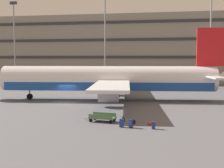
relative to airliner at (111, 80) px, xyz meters
The scene contains 13 objects.
ground_plane 7.55m from the airliner, 151.00° to the right, with size 600.00×600.00×0.00m, color #5B5B60.
terminal_structure 41.16m from the airliner, 98.50° to the left, with size 177.23×18.39×17.89m.
airliner is the anchor object (origin of this frame).
light_mast_left 41.17m from the airliner, 138.38° to the left, with size 1.80×0.50×20.83m.
light_mast_center_left 29.52m from the airliner, 103.05° to the left, with size 1.80×0.50×24.77m.
light_mast_center_right 34.12m from the airliner, 55.34° to the left, with size 1.80×0.50×23.90m.
suitcase_upright 17.88m from the airliner, 73.89° to the right, with size 0.39×0.45×1.00m.
suitcase_small 17.61m from the airliner, 76.56° to the right, with size 0.39×0.29×0.99m.
suitcase_silver 18.61m from the airliner, 67.83° to the right, with size 0.31×0.40×0.86m.
suitcase_laid_flat 17.14m from the airliner, 66.52° to the right, with size 0.74×0.61×0.20m.
backpack_black 16.50m from the airliner, 71.88° to the right, with size 0.39×0.37×0.49m.
backpack_orange 15.19m from the airliner, 74.85° to the right, with size 0.40×0.39×0.48m.
baggage_cart 15.30m from the airliner, 83.02° to the right, with size 3.36×1.62×0.82m.
Camera 1 is at (13.65, -39.28, 6.28)m, focal length 46.06 mm.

